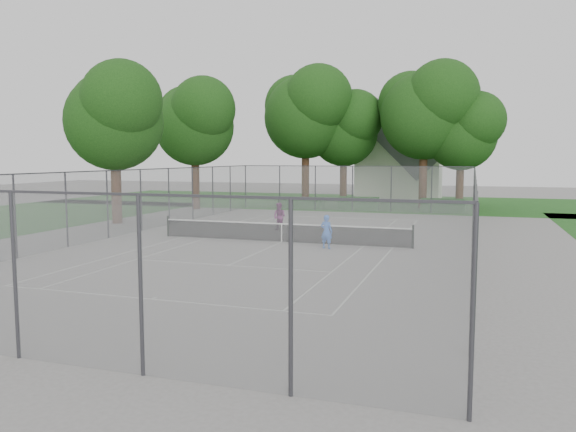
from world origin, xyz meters
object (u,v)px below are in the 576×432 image
(house, at_px, (400,160))
(woman_player, at_px, (279,217))
(girl_player, at_px, (326,232))
(tennis_net, at_px, (282,232))

(house, distance_m, woman_player, 26.01)
(girl_player, bearing_deg, house, -79.03)
(tennis_net, xyz_separation_m, girl_player, (2.59, -1.20, 0.27))
(tennis_net, bearing_deg, woman_player, 110.60)
(tennis_net, relative_size, girl_player, 8.22)
(tennis_net, distance_m, girl_player, 2.87)
(house, xyz_separation_m, girl_player, (0.55, -30.86, -3.13))
(girl_player, height_order, woman_player, woman_player)
(tennis_net, distance_m, house, 29.92)
(tennis_net, height_order, girl_player, girl_player)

